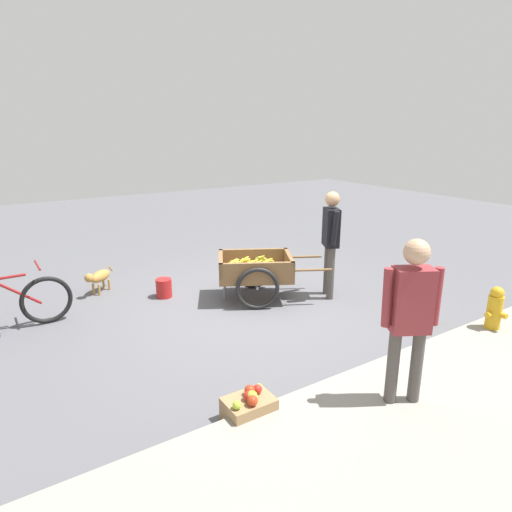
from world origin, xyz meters
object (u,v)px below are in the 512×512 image
fruit_cart (255,271)px  bicycle (4,306)px  vendor_person (331,235)px  fire_hydrant (494,312)px  apple_crate (416,313)px  mixed_fruit_crate (249,407)px  dog (99,277)px  plastic_bucket (164,288)px  bystander_person (410,313)px

fruit_cart → bicycle: 3.42m
fruit_cart → vendor_person: (-1.02, 0.54, 0.55)m
fire_hydrant → apple_crate: bearing=-62.1°
bicycle → mixed_fruit_crate: size_ratio=3.77×
fruit_cart → mixed_fruit_crate: size_ratio=4.12×
fire_hydrant → apple_crate: 0.94m
fruit_cart → dog: (1.98, -1.53, -0.17)m
fruit_cart → fire_hydrant: bearing=123.9°
dog → plastic_bucket: dog is taller
plastic_bucket → dog: bearing=-41.7°
mixed_fruit_crate → dog: bearing=-85.1°
bicycle → fruit_cart: bearing=167.3°
bicycle → mixed_fruit_crate: bicycle is taller
bystander_person → vendor_person: bearing=-118.3°
bystander_person → dog: bearing=-71.1°
mixed_fruit_crate → bystander_person: (-1.26, 0.65, 0.87)m
fruit_cart → mixed_fruit_crate: (1.64, 2.47, -0.31)m
fire_hydrant → bystander_person: size_ratio=0.40×
fire_hydrant → plastic_bucket: (2.99, -3.52, -0.19)m
fire_hydrant → bystander_person: (2.20, 0.41, 0.67)m
dog → mixed_fruit_crate: dog is taller
plastic_bucket → bystander_person: 4.11m
bicycle → plastic_bucket: (-2.17, -0.06, -0.21)m
fruit_cart → bicycle: bearing=-12.7°
bicycle → apple_crate: bicycle is taller
fruit_cart → apple_crate: fruit_cart is taller
plastic_bucket → mixed_fruit_crate: mixed_fruit_crate is taller
plastic_bucket → bystander_person: size_ratio=0.18×
plastic_bucket → bicycle: bearing=1.7°
vendor_person → plastic_bucket: bearing=-31.7°
fruit_cart → bystander_person: (0.38, 3.12, 0.56)m
vendor_person → plastic_bucket: vendor_person is taller
fire_hydrant → bystander_person: bystander_person is taller
mixed_fruit_crate → bystander_person: size_ratio=0.26×
fruit_cart → vendor_person: bearing=152.1°
bicycle → apple_crate: 5.43m
bicycle → vendor_person: bearing=163.5°
bicycle → apple_crate: size_ratio=3.77×
plastic_bucket → bystander_person: (-0.79, 3.94, 0.86)m
dog → apple_crate: bearing=134.5°
vendor_person → apple_crate: vendor_person is taller
dog → bystander_person: size_ratio=0.32×
apple_crate → bystander_person: 2.33m
vendor_person → mixed_fruit_crate: (2.65, 1.93, -0.86)m
bicycle → plastic_bucket: bicycle is taller
fire_hydrant → bystander_person: 2.34m
apple_crate → bystander_person: bearing=34.5°
plastic_bucket → fruit_cart: bearing=145.2°
fruit_cart → mixed_fruit_crate: fruit_cart is taller
bicycle → fire_hydrant: bicycle is taller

